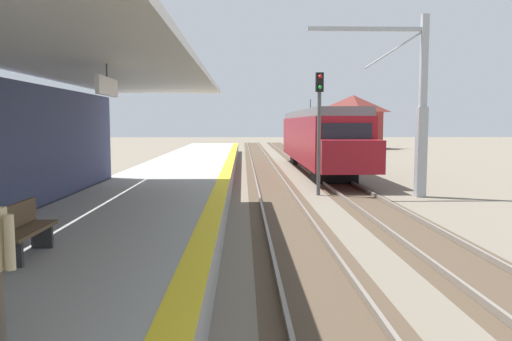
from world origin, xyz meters
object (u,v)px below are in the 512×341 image
platform_bench (22,229)px  distant_trackside_house (353,121)px  rail_signal_post (319,121)px  catenary_pylon_far_side (415,111)px  approaching_train (319,137)px

platform_bench → distant_trackside_house: size_ratio=0.24×
rail_signal_post → distant_trackside_house: distant_trackside_house is taller
catenary_pylon_far_side → platform_bench: 16.62m
platform_bench → rail_signal_post: bearing=62.3°
catenary_pylon_far_side → platform_bench: catenary_pylon_far_side is taller
approaching_train → rail_signal_post: (-1.57, -10.42, 1.02)m
approaching_train → distant_trackside_house: bearing=73.4°
catenary_pylon_far_side → approaching_train: bearing=102.0°
rail_signal_post → catenary_pylon_far_side: catenary_pylon_far_side is taller
approaching_train → catenary_pylon_far_side: (2.33, -10.98, 1.43)m
approaching_train → rail_signal_post: size_ratio=3.77×
catenary_pylon_far_side → distant_trackside_house: bearing=81.2°
distant_trackside_house → catenary_pylon_far_side: bearing=-98.8°
rail_signal_post → platform_bench: size_ratio=3.25×
rail_signal_post → distant_trackside_house: 40.11m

